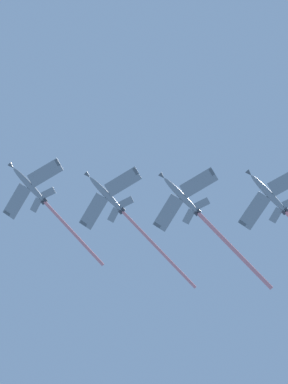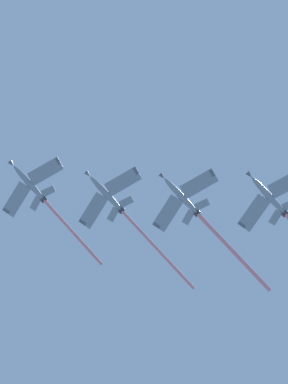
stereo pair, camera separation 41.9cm
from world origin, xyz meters
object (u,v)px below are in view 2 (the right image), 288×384
Objects in this scene: jet_lead at (39,194)px; jet_fourth at (283,211)px; jet_third at (199,215)px; jet_second at (118,207)px.

jet_fourth is (3.45, 60.15, -9.81)m from jet_lead.
jet_lead is 41.22m from jet_third.
jet_second is at bearing -95.63° from jet_fourth.
jet_lead is 1.03× the size of jet_fourth.
jet_third reaches higher than jet_fourth.
jet_lead is at bearing -89.99° from jet_third.
jet_second reaches higher than jet_fourth.
jet_second is 1.15× the size of jet_fourth.
jet_second is at bearing 91.28° from jet_lead.
jet_lead is 0.90× the size of jet_second.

